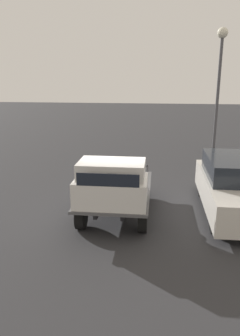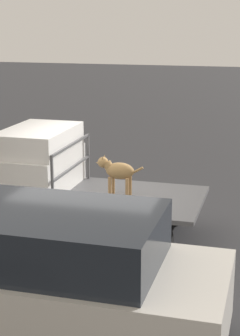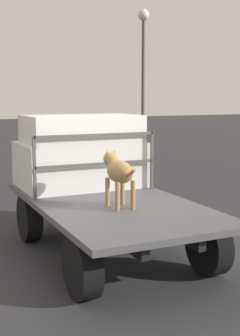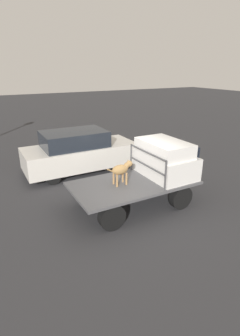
% 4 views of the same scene
% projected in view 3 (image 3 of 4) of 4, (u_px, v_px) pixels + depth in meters
% --- Properties ---
extents(ground_plane, '(80.00, 80.00, 0.00)m').
position_uv_depth(ground_plane, '(110.00, 255.00, 6.69)').
color(ground_plane, '#2D2D30').
extents(flatbed_truck, '(3.82, 2.03, 0.80)m').
position_uv_depth(flatbed_truck, '(109.00, 215.00, 6.60)').
color(flatbed_truck, black).
rests_on(flatbed_truck, ground).
extents(truck_cab, '(1.32, 1.91, 1.15)m').
position_uv_depth(truck_cab, '(80.00, 153.00, 7.54)').
color(truck_cab, silver).
rests_on(truck_cab, flatbed_truck).
extents(truck_headboard, '(0.04, 1.91, 0.90)m').
position_uv_depth(truck_headboard, '(96.00, 154.00, 6.90)').
color(truck_headboard, '#4C4C4F').
rests_on(truck_headboard, flatbed_truck).
extents(dog, '(0.87, 0.30, 0.74)m').
position_uv_depth(dog, '(118.00, 171.00, 6.13)').
color(dog, '#9E7547').
rests_on(dog, flatbed_truck).
extents(light_pole_far, '(0.53, 0.53, 6.23)m').
position_uv_depth(light_pole_far, '(143.00, 49.00, 21.97)').
color(light_pole_far, '#4C4C51').
rests_on(light_pole_far, ground).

